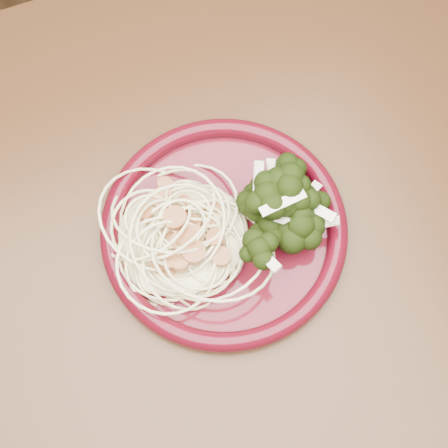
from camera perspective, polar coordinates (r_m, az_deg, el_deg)
dining_table at (r=0.65m, az=0.98°, el=-10.28°), size 1.20×0.80×0.75m
dinner_plate at (r=0.57m, az=-0.00°, el=-0.42°), size 0.25×0.25×0.02m
spaghetti_pile at (r=0.56m, az=-3.98°, el=-0.95°), size 0.14×0.12×0.03m
scallop_cluster at (r=0.53m, az=-4.20°, el=0.22°), size 0.12×0.12×0.03m
broccoli_pile at (r=0.56m, az=4.87°, el=1.43°), size 0.10×0.15×0.05m
onion_garnish at (r=0.53m, az=5.13°, el=2.65°), size 0.07×0.09×0.05m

